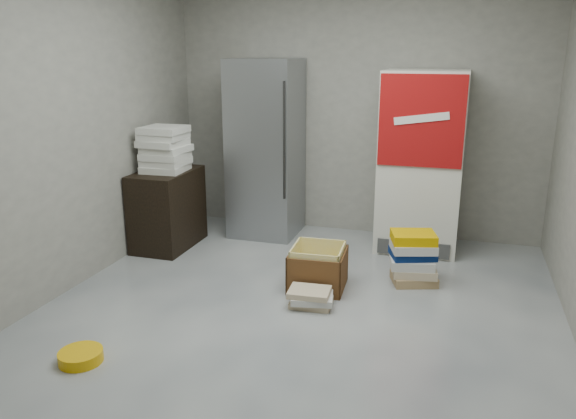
% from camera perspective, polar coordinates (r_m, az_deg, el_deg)
% --- Properties ---
extents(ground, '(5.00, 5.00, 0.00)m').
position_cam_1_polar(ground, '(4.23, -0.11, -12.11)').
color(ground, '#AFAFAA').
rests_on(ground, ground).
extents(room_shell, '(4.04, 5.04, 2.82)m').
position_cam_1_polar(room_shell, '(3.73, -0.13, 13.03)').
color(room_shell, gray).
rests_on(room_shell, ground).
extents(steel_fridge, '(0.70, 0.72, 1.90)m').
position_cam_1_polar(steel_fridge, '(6.12, -2.24, 6.18)').
color(steel_fridge, '#929499').
rests_on(steel_fridge, ground).
extents(coke_cooler, '(0.80, 0.73, 1.80)m').
position_cam_1_polar(coke_cooler, '(5.80, 13.37, 4.74)').
color(coke_cooler, silver).
rests_on(coke_cooler, ground).
extents(wood_shelf, '(0.50, 0.80, 0.80)m').
position_cam_1_polar(wood_shelf, '(5.93, -12.13, 0.06)').
color(wood_shelf, black).
rests_on(wood_shelf, ground).
extents(supply_box_stack, '(0.44, 0.45, 0.45)m').
position_cam_1_polar(supply_box_stack, '(5.79, -12.41, 6.02)').
color(supply_box_stack, silver).
rests_on(supply_box_stack, wood_shelf).
extents(phonebook_stack_main, '(0.47, 0.42, 0.46)m').
position_cam_1_polar(phonebook_stack_main, '(5.05, 12.59, -4.83)').
color(phonebook_stack_main, '#A28156').
rests_on(phonebook_stack_main, ground).
extents(phonebook_stack_side, '(0.38, 0.31, 0.15)m').
position_cam_1_polar(phonebook_stack_side, '(4.55, 2.36, -8.94)').
color(phonebook_stack_side, '#C3AC8A').
rests_on(phonebook_stack_side, ground).
extents(cardboard_box, '(0.49, 0.49, 0.37)m').
position_cam_1_polar(cardboard_box, '(4.87, 3.05, -6.20)').
color(cardboard_box, yellow).
rests_on(cardboard_box, ground).
extents(bucket_lid, '(0.38, 0.38, 0.08)m').
position_cam_1_polar(bucket_lid, '(4.06, -20.31, -13.82)').
color(bucket_lid, '#ECAD08').
rests_on(bucket_lid, ground).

